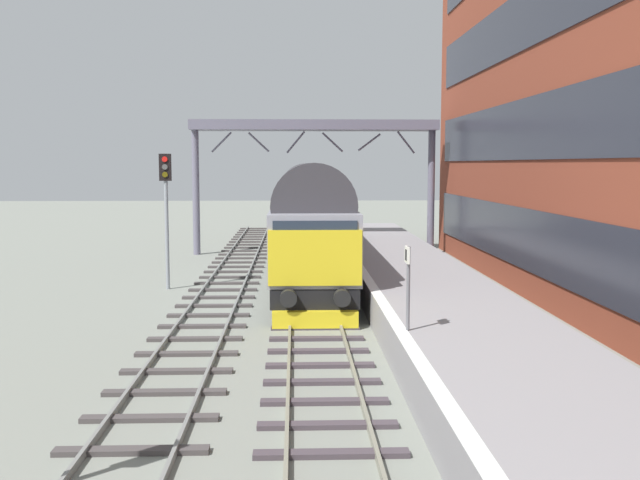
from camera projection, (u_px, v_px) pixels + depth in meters
ground_plane at (313, 311)px, 22.95m from camera, size 140.00×140.00×0.00m
track_main at (313, 309)px, 22.95m from camera, size 2.50×60.00×0.15m
track_adjacent_west at (211, 310)px, 22.83m from camera, size 2.50×60.00×0.15m
station_platform at (426, 295)px, 23.03m from camera, size 4.00×44.00×1.01m
diesel_locomotive at (309, 217)px, 29.59m from camera, size 2.74×19.18×4.68m
signal_post_mid at (166, 204)px, 26.66m from camera, size 0.44×0.22×5.02m
platform_number_sign at (408, 275)px, 15.78m from camera, size 0.10×0.44×1.85m
overhead_footbridge at (314, 133)px, 36.92m from camera, size 12.52×2.00×6.86m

